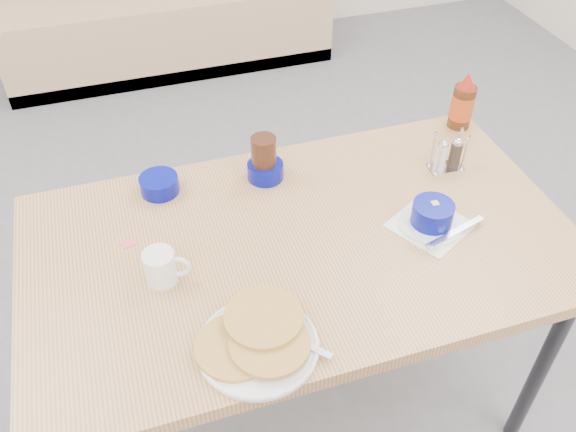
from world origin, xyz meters
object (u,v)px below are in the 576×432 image
object	(u,v)px
butter_bowl	(265,171)
amber_tumbler	(264,158)
coffee_mug	(162,267)
condiment_caddy	(448,156)
pancake_plate	(257,341)
creamer_bowl	(159,185)
grits_setting	(432,217)
syrup_bottle	(463,104)
dining_table	(301,257)
booth_bench	(164,4)

from	to	relation	value
butter_bowl	amber_tumbler	xyz separation A→B (m)	(-0.00, 0.00, 0.04)
coffee_mug	condiment_caddy	world-z (taller)	condiment_caddy
pancake_plate	creamer_bowl	xyz separation A→B (m)	(-0.12, 0.58, 0.00)
grits_setting	butter_bowl	distance (m)	0.48
coffee_mug	grits_setting	bearing A→B (deg)	-2.12
grits_setting	amber_tumbler	distance (m)	0.49
grits_setting	creamer_bowl	bearing A→B (deg)	151.30
pancake_plate	creamer_bowl	size ratio (longest dim) A/B	2.59
butter_bowl	syrup_bottle	bearing A→B (deg)	5.70
pancake_plate	dining_table	bearing A→B (deg)	55.17
creamer_bowl	butter_bowl	xyz separation A→B (m)	(0.30, -0.03, -0.00)
syrup_bottle	amber_tumbler	bearing A→B (deg)	-174.53
amber_tumbler	dining_table	bearing A→B (deg)	-86.23
dining_table	grits_setting	distance (m)	0.35
butter_bowl	pancake_plate	bearing A→B (deg)	-107.89
pancake_plate	syrup_bottle	distance (m)	1.04
dining_table	condiment_caddy	distance (m)	0.53
creamer_bowl	condiment_caddy	bearing A→B (deg)	-10.32
butter_bowl	booth_bench	bearing A→B (deg)	89.60
pancake_plate	coffee_mug	xyz separation A→B (m)	(-0.16, 0.25, 0.02)
pancake_plate	syrup_bottle	bearing A→B (deg)	36.59
booth_bench	grits_setting	size ratio (longest dim) A/B	7.42
creamer_bowl	butter_bowl	distance (m)	0.30
pancake_plate	condiment_caddy	size ratio (longest dim) A/B	2.37
creamer_bowl	condiment_caddy	distance (m)	0.82
amber_tumbler	syrup_bottle	distance (m)	0.66
amber_tumbler	grits_setting	bearing A→B (deg)	-42.83
condiment_caddy	syrup_bottle	xyz separation A→B (m)	(0.14, 0.18, 0.04)
coffee_mug	grits_setting	size ratio (longest dim) A/B	0.43
dining_table	coffee_mug	xyz separation A→B (m)	(-0.36, -0.03, 0.11)
condiment_caddy	grits_setting	bearing A→B (deg)	-124.05
coffee_mug	creamer_bowl	size ratio (longest dim) A/B	1.02
amber_tumbler	condiment_caddy	world-z (taller)	amber_tumbler
creamer_bowl	amber_tumbler	distance (m)	0.30
coffee_mug	amber_tumbler	distance (m)	0.45
pancake_plate	amber_tumbler	bearing A→B (deg)	72.43
booth_bench	syrup_bottle	world-z (taller)	booth_bench
dining_table	butter_bowl	world-z (taller)	butter_bowl
coffee_mug	amber_tumbler	size ratio (longest dim) A/B	0.82
condiment_caddy	amber_tumbler	bearing A→B (deg)	169.80
grits_setting	syrup_bottle	distance (m)	0.50
condiment_caddy	syrup_bottle	distance (m)	0.24
amber_tumbler	condiment_caddy	distance (m)	0.53
dining_table	creamer_bowl	xyz separation A→B (m)	(-0.31, 0.30, 0.09)
dining_table	coffee_mug	size ratio (longest dim) A/B	12.81
dining_table	coffee_mug	world-z (taller)	coffee_mug
coffee_mug	syrup_bottle	size ratio (longest dim) A/B	0.59
booth_bench	butter_bowl	distance (m)	2.30
syrup_bottle	butter_bowl	bearing A→B (deg)	-174.30
amber_tumbler	pancake_plate	bearing A→B (deg)	-107.57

